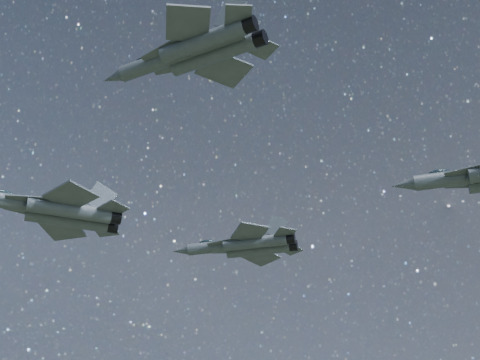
{
  "coord_description": "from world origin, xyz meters",
  "views": [
    {
      "loc": [
        4.13,
        -71.9,
        106.78
      ],
      "look_at": [
        -0.63,
        -3.02,
        151.76
      ],
      "focal_mm": 60.0,
      "sensor_mm": 36.0,
      "label": 1
    }
  ],
  "objects": [
    {
      "name": "jet_left",
      "position": [
        -1.02,
        13.82,
        153.26
      ],
      "size": [
        16.34,
        11.34,
        4.11
      ],
      "rotation": [
        0.0,
        0.0,
        -0.15
      ],
      "color": "#3A4349"
    },
    {
      "name": "jet_right",
      "position": [
        -3.0,
        -22.65,
        151.9
      ],
      "size": [
        15.74,
        10.38,
        4.03
      ],
      "rotation": [
        0.0,
        0.0,
        -0.4
      ],
      "color": "#3A4349"
    },
    {
      "name": "jet_lead",
      "position": [
        -20.33,
        -1.06,
        150.1
      ],
      "size": [
        18.13,
        12.02,
        4.62
      ],
      "rotation": [
        0.0,
        0.0,
        0.37
      ],
      "color": "#3A4349"
    }
  ]
}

